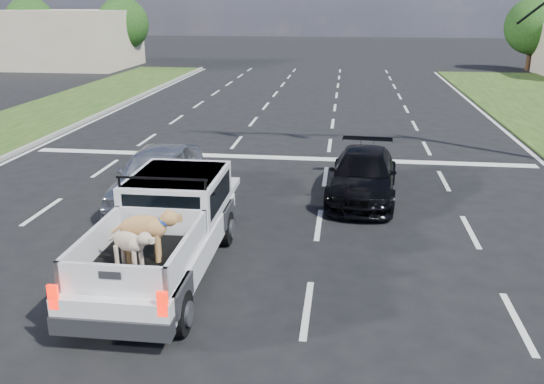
{
  "coord_description": "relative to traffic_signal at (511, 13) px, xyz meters",
  "views": [
    {
      "loc": [
        2.27,
        -8.8,
        5.07
      ],
      "look_at": [
        0.88,
        2.0,
        1.44
      ],
      "focal_mm": 38.0,
      "sensor_mm": 36.0,
      "label": 1
    }
  ],
  "objects": [
    {
      "name": "tree_far_c",
      "position": [
        -23.2,
        27.5,
        -1.44
      ],
      "size": [
        4.2,
        4.2,
        5.4
      ],
      "color": "#332114",
      "rests_on": "ground"
    },
    {
      "name": "traffic_signal",
      "position": [
        0.0,
        0.0,
        0.0
      ],
      "size": [
        9.11,
        0.31,
        7.0
      ],
      "color": "black",
      "rests_on": "ground"
    },
    {
      "name": "tree_far_d",
      "position": [
        8.8,
        27.5,
        -1.44
      ],
      "size": [
        4.2,
        4.2,
        5.4
      ],
      "color": "#332114",
      "rests_on": "ground"
    },
    {
      "name": "pickup_truck",
      "position": [
        -8.27,
        -9.44,
        -3.82
      ],
      "size": [
        1.99,
        5.23,
        1.96
      ],
      "rotation": [
        0.0,
        0.0,
        0.01
      ],
      "color": "black",
      "rests_on": "ground"
    },
    {
      "name": "tree_far_b",
      "position": [
        -31.2,
        27.5,
        -1.44
      ],
      "size": [
        4.2,
        4.2,
        5.4
      ],
      "color": "#332114",
      "rests_on": "ground"
    },
    {
      "name": "building_left",
      "position": [
        -27.2,
        25.5,
        -2.53
      ],
      "size": [
        10.0,
        8.0,
        4.4
      ],
      "primitive_type": "cube",
      "color": "#C6B697",
      "rests_on": "ground"
    },
    {
      "name": "road_markings",
      "position": [
        -7.2,
        -3.94,
        -4.72
      ],
      "size": [
        17.75,
        60.0,
        0.01
      ],
      "color": "silver",
      "rests_on": "ground"
    },
    {
      "name": "silver_sedan",
      "position": [
        -9.76,
        -5.35,
        -3.98
      ],
      "size": [
        1.8,
        4.37,
        1.48
      ],
      "primitive_type": "imported",
      "rotation": [
        0.0,
        0.0,
        0.01
      ],
      "color": "silver",
      "rests_on": "ground"
    },
    {
      "name": "black_coupe",
      "position": [
        -4.38,
        -4.29,
        -4.1
      ],
      "size": [
        2.07,
        4.43,
        1.25
      ],
      "primitive_type": "imported",
      "rotation": [
        0.0,
        0.0,
        -0.08
      ],
      "color": "black",
      "rests_on": "ground"
    },
    {
      "name": "ground",
      "position": [
        -7.2,
        -10.5,
        -4.73
      ],
      "size": [
        160.0,
        160.0,
        0.0
      ],
      "primitive_type": "plane",
      "color": "black",
      "rests_on": "ground"
    }
  ]
}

